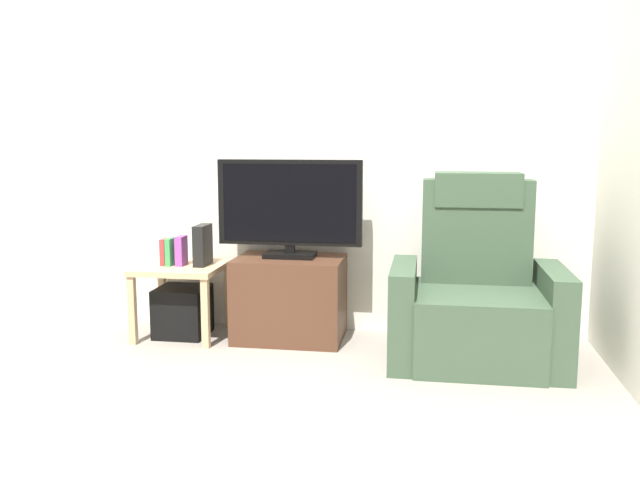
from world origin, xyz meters
TOP-DOWN VIEW (x-y plane):
  - ground_plane at (0.00, 0.00)m, footprint 6.40×6.40m
  - wall_back at (0.00, 1.13)m, footprint 6.40×0.06m
  - tv_stand at (-0.04, 0.83)m, footprint 0.68×0.48m
  - television at (-0.04, 0.85)m, footprint 0.92×0.20m
  - recliner_armchair at (1.11, 0.61)m, footprint 0.98×0.78m
  - side_table at (-0.75, 0.80)m, footprint 0.54×0.54m
  - subwoofer_box at (-0.75, 0.80)m, footprint 0.32×0.32m
  - book_leftmost at (-0.85, 0.78)m, footprint 0.03×0.11m
  - book_middle at (-0.81, 0.78)m, footprint 0.03×0.14m
  - book_rightmost at (-0.74, 0.78)m, footprint 0.05×0.11m
  - game_console at (-0.61, 0.81)m, footprint 0.07×0.20m

SIDE VIEW (x-z plane):
  - ground_plane at x=0.00m, z-range 0.00..0.00m
  - subwoofer_box at x=-0.75m, z-range 0.00..0.32m
  - tv_stand at x=-0.04m, z-range 0.00..0.53m
  - recliner_armchair at x=1.11m, z-range -0.17..0.91m
  - side_table at x=-0.75m, z-range 0.16..0.63m
  - book_leftmost at x=-0.85m, z-range 0.47..0.64m
  - book_middle at x=-0.81m, z-range 0.47..0.65m
  - book_rightmost at x=-0.74m, z-range 0.47..0.66m
  - game_console at x=-0.61m, z-range 0.47..0.73m
  - television at x=-0.04m, z-range 0.55..1.17m
  - wall_back at x=0.00m, z-range 0.00..2.60m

